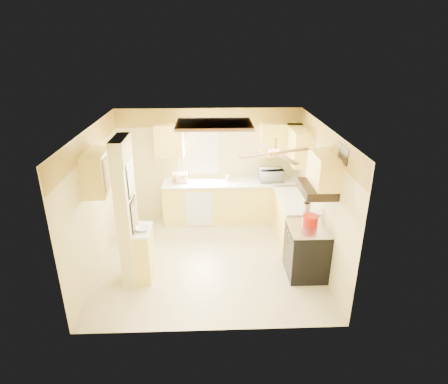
{
  "coord_description": "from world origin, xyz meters",
  "views": [
    {
      "loc": [
        0.02,
        -6.1,
        3.9
      ],
      "look_at": [
        0.27,
        0.35,
        1.21
      ],
      "focal_mm": 30.0,
      "sensor_mm": 36.0,
      "label": 1
    }
  ],
  "objects_px": {
    "microwave": "(271,175)",
    "kettle": "(307,208)",
    "stove": "(306,251)",
    "dutch_oven": "(311,220)",
    "bowl": "(143,229)"
  },
  "relations": [
    {
      "from": "stove",
      "to": "dutch_oven",
      "type": "bearing_deg",
      "value": 61.0
    },
    {
      "from": "stove",
      "to": "bowl",
      "type": "xyz_separation_m",
      "value": [
        -2.78,
        -0.04,
        0.51
      ]
    },
    {
      "from": "stove",
      "to": "microwave",
      "type": "relative_size",
      "value": 1.81
    },
    {
      "from": "stove",
      "to": "dutch_oven",
      "type": "height_order",
      "value": "dutch_oven"
    },
    {
      "from": "microwave",
      "to": "bowl",
      "type": "bearing_deg",
      "value": 37.91
    },
    {
      "from": "bowl",
      "to": "kettle",
      "type": "bearing_deg",
      "value": 10.87
    },
    {
      "from": "kettle",
      "to": "dutch_oven",
      "type": "bearing_deg",
      "value": -94.79
    },
    {
      "from": "dutch_oven",
      "to": "microwave",
      "type": "bearing_deg",
      "value": 99.68
    },
    {
      "from": "bowl",
      "to": "dutch_oven",
      "type": "xyz_separation_m",
      "value": [
        2.83,
        0.12,
        0.04
      ]
    },
    {
      "from": "microwave",
      "to": "dutch_oven",
      "type": "bearing_deg",
      "value": 95.97
    },
    {
      "from": "microwave",
      "to": "kettle",
      "type": "bearing_deg",
      "value": 99.6
    },
    {
      "from": "stove",
      "to": "kettle",
      "type": "distance_m",
      "value": 0.78
    },
    {
      "from": "microwave",
      "to": "kettle",
      "type": "xyz_separation_m",
      "value": [
        0.39,
        -1.65,
        -0.03
      ]
    },
    {
      "from": "kettle",
      "to": "bowl",
      "type": "bearing_deg",
      "value": -169.13
    },
    {
      "from": "stove",
      "to": "dutch_oven",
      "type": "xyz_separation_m",
      "value": [
        0.05,
        0.08,
        0.55
      ]
    }
  ]
}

